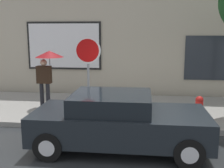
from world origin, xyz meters
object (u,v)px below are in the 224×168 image
at_px(stop_sign, 88,62).
at_px(pedestrian_with_umbrella, 48,63).
at_px(parked_car, 118,121).
at_px(fire_hydrant, 199,109).

bearing_deg(stop_sign, pedestrian_with_umbrella, 143.52).
xyz_separation_m(parked_car, pedestrian_with_umbrella, (-2.69, 2.84, 1.03)).
bearing_deg(parked_car, fire_hydrant, 40.29).
bearing_deg(fire_hydrant, pedestrian_with_umbrella, 168.83).
bearing_deg(fire_hydrant, stop_sign, -175.55).
height_order(pedestrian_with_umbrella, stop_sign, stop_sign).
bearing_deg(parked_car, stop_sign, 122.70).
height_order(parked_car, pedestrian_with_umbrella, pedestrian_with_umbrella).
bearing_deg(stop_sign, parked_car, -57.30).
bearing_deg(stop_sign, fire_hydrant, 4.45).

